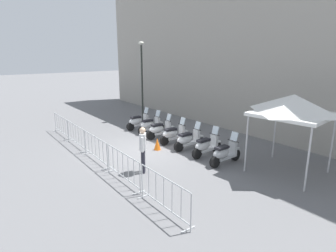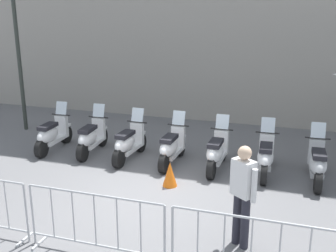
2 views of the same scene
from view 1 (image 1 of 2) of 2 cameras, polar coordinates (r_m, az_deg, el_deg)
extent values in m
plane|color=slate|center=(12.80, -5.41, -5.03)|extent=(120.00, 120.00, 0.00)
cube|color=#9E998E|center=(16.96, 16.40, 16.67)|extent=(28.09, 5.58, 10.18)
cylinder|color=black|center=(16.77, -4.05, 0.52)|extent=(0.18, 0.49, 0.48)
cylinder|color=black|center=(16.14, -7.71, -0.12)|extent=(0.18, 0.49, 0.48)
cube|color=white|center=(16.43, -5.84, 0.34)|extent=(0.36, 0.89, 0.10)
ellipsoid|color=white|center=(16.24, -6.70, 1.02)|extent=(0.44, 0.87, 0.40)
cube|color=black|center=(16.20, -6.63, 1.79)|extent=(0.33, 0.62, 0.10)
cube|color=white|center=(16.60, -4.60, 1.47)|extent=(0.35, 0.17, 0.60)
cylinder|color=black|center=(16.53, -4.62, 2.58)|extent=(0.56, 0.09, 0.04)
cube|color=silver|center=(16.52, -4.49, 3.22)|extent=(0.33, 0.17, 0.35)
cube|color=white|center=(16.71, -4.06, 1.42)|extent=(0.23, 0.34, 0.06)
cylinder|color=black|center=(15.92, -1.66, -0.20)|extent=(0.17, 0.49, 0.48)
cylinder|color=black|center=(15.22, -5.34, -0.94)|extent=(0.17, 0.49, 0.48)
cube|color=white|center=(15.55, -3.46, -0.42)|extent=(0.33, 0.88, 0.10)
ellipsoid|color=white|center=(15.33, -4.32, 0.28)|extent=(0.41, 0.86, 0.40)
cube|color=black|center=(15.30, -4.24, 1.10)|extent=(0.32, 0.62, 0.10)
cube|color=white|center=(15.74, -2.20, 0.79)|extent=(0.35, 0.16, 0.60)
cylinder|color=black|center=(15.66, -2.22, 1.96)|extent=(0.56, 0.07, 0.04)
cube|color=silver|center=(15.65, -2.08, 2.63)|extent=(0.33, 0.16, 0.35)
cube|color=white|center=(15.86, -1.67, 0.75)|extent=(0.22, 0.33, 0.06)
cylinder|color=black|center=(14.92, 0.60, -1.19)|extent=(0.22, 0.50, 0.48)
cylinder|color=black|center=(14.30, -3.55, -1.91)|extent=(0.22, 0.50, 0.48)
cube|color=white|center=(14.59, -1.43, -1.39)|extent=(0.43, 0.90, 0.10)
ellipsoid|color=white|center=(14.39, -2.39, -0.63)|extent=(0.50, 0.89, 0.40)
cube|color=black|center=(14.35, -2.29, 0.23)|extent=(0.38, 0.64, 0.10)
cube|color=white|center=(14.74, 0.00, -0.13)|extent=(0.36, 0.20, 0.60)
cylinder|color=black|center=(14.66, 0.00, 1.12)|extent=(0.56, 0.13, 0.04)
cube|color=silver|center=(14.65, 0.16, 1.83)|extent=(0.34, 0.19, 0.35)
cube|color=white|center=(14.85, 0.60, -0.18)|extent=(0.25, 0.35, 0.06)
cylinder|color=black|center=(14.11, 3.42, -2.13)|extent=(0.21, 0.50, 0.48)
cylinder|color=black|center=(13.41, -0.77, -2.98)|extent=(0.21, 0.50, 0.48)
cube|color=white|center=(13.74, 1.38, -2.39)|extent=(0.40, 0.90, 0.10)
ellipsoid|color=white|center=(13.52, 0.43, -1.60)|extent=(0.48, 0.88, 0.40)
cube|color=black|center=(13.48, 0.54, -0.68)|extent=(0.37, 0.63, 0.10)
cube|color=white|center=(13.92, 2.83, -1.03)|extent=(0.36, 0.19, 0.60)
cylinder|color=black|center=(13.83, 2.85, 0.29)|extent=(0.56, 0.12, 0.04)
cube|color=silver|center=(13.82, 3.02, 1.04)|extent=(0.34, 0.19, 0.35)
cube|color=white|center=(14.04, 3.44, -1.07)|extent=(0.24, 0.35, 0.06)
cylinder|color=black|center=(13.31, 6.47, -3.22)|extent=(0.20, 0.49, 0.48)
cylinder|color=black|center=(12.55, 2.22, -4.22)|extent=(0.20, 0.49, 0.48)
cube|color=white|center=(12.91, 4.41, -3.54)|extent=(0.39, 0.90, 0.10)
ellipsoid|color=white|center=(12.67, 3.46, -2.73)|extent=(0.47, 0.88, 0.40)
cube|color=black|center=(12.62, 3.59, -1.75)|extent=(0.36, 0.63, 0.10)
cube|color=white|center=(13.10, 5.90, -2.07)|extent=(0.36, 0.18, 0.60)
cylinder|color=black|center=(13.01, 5.94, -0.67)|extent=(0.56, 0.11, 0.04)
cube|color=silver|center=(13.00, 6.12, 0.13)|extent=(0.34, 0.18, 0.35)
cube|color=white|center=(13.23, 6.50, -2.10)|extent=(0.24, 0.34, 0.06)
cylinder|color=black|center=(12.62, 9.97, -4.34)|extent=(0.17, 0.49, 0.48)
cylinder|color=black|center=(11.75, 5.98, -5.61)|extent=(0.17, 0.49, 0.48)
cube|color=white|center=(12.16, 8.05, -4.78)|extent=(0.34, 0.88, 0.10)
ellipsoid|color=white|center=(11.89, 7.18, -3.97)|extent=(0.41, 0.86, 0.40)
cube|color=black|center=(11.85, 7.31, -2.93)|extent=(0.32, 0.62, 0.10)
cube|color=white|center=(12.39, 9.47, -3.16)|extent=(0.35, 0.16, 0.60)
cylinder|color=black|center=(12.29, 9.53, -1.69)|extent=(0.56, 0.07, 0.04)
cube|color=silver|center=(12.28, 9.72, -0.85)|extent=(0.33, 0.16, 0.35)
cube|color=white|center=(12.53, 10.02, -3.17)|extent=(0.22, 0.33, 0.06)
cylinder|color=black|center=(11.85, 13.65, -5.77)|extent=(0.18, 0.49, 0.48)
cylinder|color=black|center=(10.95, 9.62, -7.25)|extent=(0.18, 0.49, 0.48)
cube|color=#B7BABC|center=(11.38, 11.72, -6.30)|extent=(0.35, 0.89, 0.10)
ellipsoid|color=#B7BABC|center=(11.10, 10.86, -5.47)|extent=(0.42, 0.86, 0.40)
cube|color=black|center=(11.05, 11.02, -4.36)|extent=(0.32, 0.62, 0.10)
cube|color=#B7BABC|center=(11.61, 13.17, -4.54)|extent=(0.35, 0.17, 0.60)
cylinder|color=black|center=(11.51, 13.26, -2.99)|extent=(0.56, 0.08, 0.04)
cube|color=silver|center=(11.50, 13.47, -2.08)|extent=(0.33, 0.16, 0.35)
cube|color=#B7BABC|center=(11.77, 13.72, -4.53)|extent=(0.22, 0.33, 0.06)
cube|color=#B2B5B7|center=(17.21, -21.89, -0.89)|extent=(0.09, 0.44, 0.04)
cube|color=#B2B5B7|center=(15.26, -19.85, -2.56)|extent=(0.09, 0.44, 0.04)
cylinder|color=#B2B5B7|center=(17.18, -22.13, 0.80)|extent=(0.04, 0.04, 1.05)
cylinder|color=#B2B5B7|center=(15.05, -19.91, -0.80)|extent=(0.04, 0.04, 1.05)
cylinder|color=#B2B5B7|center=(16.00, -21.26, 1.87)|extent=(2.26, 0.29, 0.04)
cylinder|color=#B2B5B7|center=(16.19, -20.98, -1.13)|extent=(2.26, 0.29, 0.04)
cylinder|color=#B2B5B7|center=(16.80, -21.82, 0.86)|extent=(0.02, 0.02, 0.87)
cylinder|color=#B2B5B7|center=(16.45, -21.48, 0.62)|extent=(0.02, 0.02, 0.87)
cylinder|color=#B2B5B7|center=(16.09, -21.12, 0.36)|extent=(0.02, 0.02, 0.87)
cylinder|color=#B2B5B7|center=(15.73, -20.74, 0.10)|extent=(0.02, 0.02, 0.87)
cylinder|color=#B2B5B7|center=(15.38, -20.35, -0.18)|extent=(0.02, 0.02, 0.87)
cube|color=#B2B5B7|center=(14.99, -19.51, -2.84)|extent=(0.09, 0.44, 0.04)
cube|color=#B2B5B7|center=(13.09, -16.75, -5.07)|extent=(0.09, 0.44, 0.04)
cylinder|color=#B2B5B7|center=(14.94, -19.77, -0.90)|extent=(0.04, 0.04, 1.05)
cylinder|color=#B2B5B7|center=(12.85, -16.77, -3.06)|extent=(0.04, 0.04, 1.05)
cylinder|color=#B2B5B7|center=(13.76, -18.56, 0.20)|extent=(2.26, 0.29, 0.04)
cylinder|color=#B2B5B7|center=(13.98, -18.27, -3.26)|extent=(2.26, 0.29, 0.04)
cylinder|color=#B2B5B7|center=(14.56, -19.36, -0.88)|extent=(0.02, 0.02, 0.87)
cylinder|color=#B2B5B7|center=(14.21, -18.90, -1.20)|extent=(0.02, 0.02, 0.87)
cylinder|color=#B2B5B7|center=(13.86, -18.41, -1.54)|extent=(0.02, 0.02, 0.87)
cylinder|color=#B2B5B7|center=(13.52, -17.90, -1.90)|extent=(0.02, 0.02, 0.87)
cylinder|color=#B2B5B7|center=(13.17, -17.37, -2.28)|extent=(0.02, 0.02, 0.87)
cube|color=#B2B5B7|center=(12.82, -16.28, -5.45)|extent=(0.09, 0.44, 0.04)
cube|color=#B2B5B7|center=(11.00, -12.41, -8.54)|extent=(0.09, 0.44, 0.04)
cylinder|color=#B2B5B7|center=(12.74, -16.59, -3.20)|extent=(0.04, 0.04, 1.05)
cylinder|color=#B2B5B7|center=(10.74, -12.35, -6.21)|extent=(0.04, 0.04, 1.05)
cylinder|color=#B2B5B7|center=(11.57, -14.82, -2.12)|extent=(2.26, 0.29, 0.04)
cylinder|color=#B2B5B7|center=(11.84, -14.55, -6.16)|extent=(2.26, 0.29, 0.04)
cylinder|color=#B2B5B7|center=(12.38, -16.01, -3.23)|extent=(0.02, 0.02, 0.87)
cylinder|color=#B2B5B7|center=(12.04, -15.36, -3.68)|extent=(0.02, 0.02, 0.87)
cylinder|color=#B2B5B7|center=(11.70, -14.68, -4.16)|extent=(0.02, 0.02, 0.87)
cylinder|color=#B2B5B7|center=(11.37, -13.96, -4.66)|extent=(0.02, 0.02, 0.87)
cylinder|color=#B2B5B7|center=(11.03, -13.19, -5.19)|extent=(0.02, 0.02, 0.87)
cube|color=#B2B5B7|center=(10.74, -11.74, -9.07)|extent=(0.09, 0.44, 0.04)
cube|color=#B2B5B7|center=(9.06, -5.98, -13.46)|extent=(0.09, 0.44, 0.04)
cylinder|color=#B2B5B7|center=(10.63, -12.08, -6.40)|extent=(0.04, 0.04, 1.05)
cylinder|color=#B2B5B7|center=(8.76, -5.76, -10.76)|extent=(0.04, 0.04, 1.05)
cylinder|color=#B2B5B7|center=(9.49, -9.37, -5.46)|extent=(2.26, 0.29, 0.04)
cylinder|color=#B2B5B7|center=(9.81, -9.16, -10.24)|extent=(2.26, 0.29, 0.04)
cylinder|color=#B2B5B7|center=(10.28, -11.22, -6.55)|extent=(0.02, 0.02, 0.87)
cylinder|color=#B2B5B7|center=(9.96, -10.28, -7.20)|extent=(0.02, 0.02, 0.87)
cylinder|color=#B2B5B7|center=(9.64, -9.26, -7.89)|extent=(0.02, 0.02, 0.87)
cylinder|color=#B2B5B7|center=(9.33, -8.18, -8.62)|extent=(0.02, 0.02, 0.87)
cylinder|color=#B2B5B7|center=(9.03, -7.02, -9.40)|extent=(0.02, 0.02, 0.87)
cube|color=#B2B5B7|center=(8.83, -4.95, -14.21)|extent=(0.09, 0.44, 0.04)
cube|color=#B2B5B7|center=(7.38, 4.17, -20.47)|extent=(0.09, 0.44, 0.04)
cylinder|color=#B2B5B7|center=(8.67, -5.34, -11.04)|extent=(0.04, 0.04, 1.05)
cylinder|color=#B2B5B7|center=(7.05, 4.75, -17.42)|extent=(0.04, 0.04, 1.05)
cylinder|color=#B2B5B7|center=(7.59, -0.90, -10.46)|extent=(2.26, 0.29, 0.04)
cylinder|color=#B2B5B7|center=(7.99, -0.88, -16.14)|extent=(2.26, 0.29, 0.04)
cylinder|color=#B2B5B7|center=(8.34, -3.98, -11.40)|extent=(0.02, 0.02, 0.87)
cylinder|color=#B2B5B7|center=(8.05, -2.50, -12.36)|extent=(0.02, 0.02, 0.87)
cylinder|color=#B2B5B7|center=(7.78, -0.89, -13.37)|extent=(0.02, 0.02, 0.87)
cylinder|color=#B2B5B7|center=(7.51, 0.84, -14.45)|extent=(0.02, 0.02, 0.87)
cylinder|color=#B2B5B7|center=(7.25, 2.72, -15.59)|extent=(0.02, 0.02, 0.87)
cylinder|color=#2D332D|center=(18.44, -5.35, 8.67)|extent=(0.12, 0.12, 4.86)
ellipsoid|color=silver|center=(18.37, -5.54, 16.61)|extent=(0.36, 0.36, 0.20)
cylinder|color=#23232D|center=(10.44, -5.08, -6.96)|extent=(0.14, 0.14, 0.90)
cylinder|color=#23232D|center=(10.27, -5.16, -7.32)|extent=(0.14, 0.14, 0.90)
cube|color=silver|center=(10.11, -5.21, -3.18)|extent=(0.41, 0.41, 0.60)
sphere|color=beige|center=(9.99, -5.27, -0.88)|extent=(0.22, 0.22, 0.22)
cylinder|color=silver|center=(10.34, -5.10, -3.06)|extent=(0.09, 0.09, 0.55)
cylinder|color=silver|center=(9.90, -5.32, -3.86)|extent=(0.09, 0.09, 0.55)
cylinder|color=silver|center=(10.59, 15.80, -3.57)|extent=(0.06, 0.06, 2.15)
cylinder|color=silver|center=(9.73, 26.83, -6.21)|extent=(0.06, 0.06, 2.15)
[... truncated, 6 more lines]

